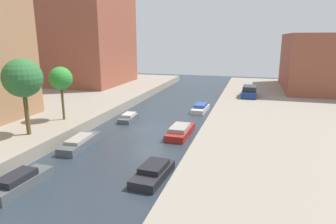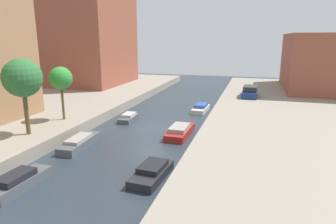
{
  "view_description": "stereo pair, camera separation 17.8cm",
  "coord_description": "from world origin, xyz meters",
  "views": [
    {
      "loc": [
        8.79,
        -24.12,
        8.08
      ],
      "look_at": [
        0.76,
        3.9,
        0.83
      ],
      "focal_mm": 31.75,
      "sensor_mm": 36.0,
      "label": 1
    },
    {
      "loc": [
        8.96,
        -24.07,
        8.08
      ],
      "look_at": [
        0.76,
        3.9,
        0.83
      ],
      "focal_mm": 31.75,
      "sensor_mm": 36.0,
      "label": 2
    }
  ],
  "objects": [
    {
      "name": "moored_boat_left_2",
      "position": [
        -3.57,
        -5.39,
        0.35
      ],
      "size": [
        1.58,
        4.6,
        0.8
      ],
      "color": "#4C5156",
      "rests_on": "ground_plane"
    },
    {
      "name": "moored_boat_right_2",
      "position": [
        3.13,
        -0.56,
        0.38
      ],
      "size": [
        1.68,
        4.5,
        0.9
      ],
      "color": "maroon",
      "rests_on": "ground_plane"
    },
    {
      "name": "quay_right",
      "position": [
        15.0,
        0.0,
        0.5
      ],
      "size": [
        20.0,
        64.0,
        1.0
      ],
      "primitive_type": "cube",
      "color": "gray",
      "rests_on": "ground_plane"
    },
    {
      "name": "quay_left",
      "position": [
        -15.0,
        0.0,
        0.5
      ],
      "size": [
        20.0,
        64.0,
        1.0
      ],
      "primitive_type": "cube",
      "color": "gray",
      "rests_on": "ground_plane"
    },
    {
      "name": "parked_car",
      "position": [
        8.5,
        13.92,
        1.57
      ],
      "size": [
        1.89,
        4.65,
        1.36
      ],
      "color": "navy",
      "rests_on": "quay_right"
    },
    {
      "name": "moored_boat_left_3",
      "position": [
        -3.0,
        2.56,
        0.31
      ],
      "size": [
        1.36,
        3.13,
        0.73
      ],
      "color": "#4C5156",
      "rests_on": "ground_plane"
    },
    {
      "name": "moored_boat_right_1",
      "position": [
        3.49,
        -8.82,
        0.36
      ],
      "size": [
        1.78,
        3.73,
        0.85
      ],
      "color": "#232328",
      "rests_on": "ground_plane"
    },
    {
      "name": "low_block_right",
      "position": [
        18.0,
        22.28,
        4.86
      ],
      "size": [
        10.0,
        15.19,
        7.72
      ],
      "primitive_type": "cube",
      "color": "brown",
      "rests_on": "quay_right"
    },
    {
      "name": "moored_boat_right_3",
      "position": [
        3.29,
        8.45,
        0.35
      ],
      "size": [
        1.59,
        3.78,
        0.84
      ],
      "color": "beige",
      "rests_on": "ground_plane"
    },
    {
      "name": "ground_plane",
      "position": [
        0.0,
        0.0,
        0.0
      ],
      "size": [
        84.0,
        84.0,
        0.0
      ],
      "primitive_type": "plane",
      "color": "#28333D"
    },
    {
      "name": "street_tree_1",
      "position": [
        -7.27,
        -6.39,
        5.25
      ],
      "size": [
        2.83,
        2.83,
        5.71
      ],
      "color": "brown",
      "rests_on": "quay_left"
    },
    {
      "name": "street_tree_2",
      "position": [
        -7.27,
        -1.97,
        4.67
      ],
      "size": [
        2.0,
        2.0,
        4.7
      ],
      "color": "brown",
      "rests_on": "quay_left"
    },
    {
      "name": "moored_boat_left_1",
      "position": [
        -3.15,
        -12.05,
        0.41
      ],
      "size": [
        1.43,
        3.85,
        0.96
      ],
      "color": "#4C5156",
      "rests_on": "ground_plane"
    }
  ]
}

